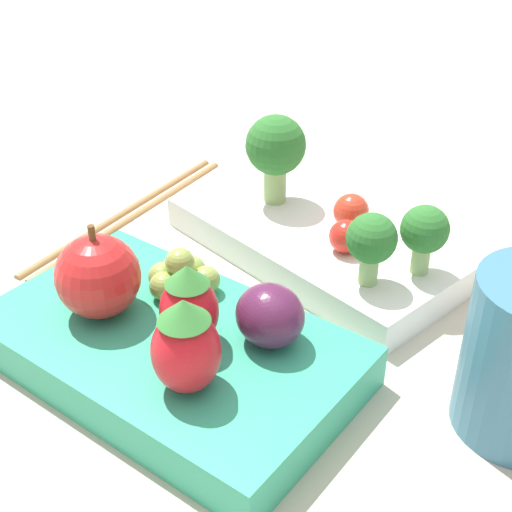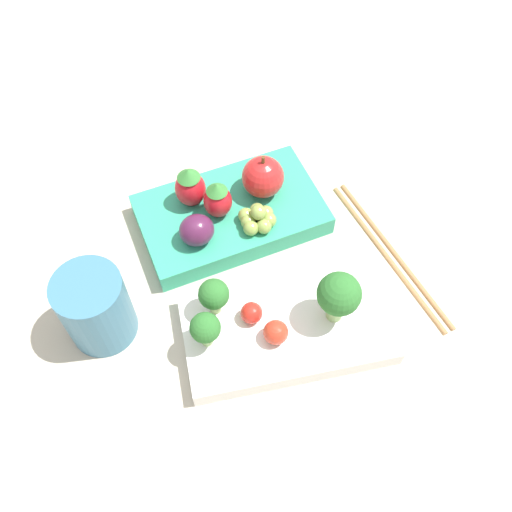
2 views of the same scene
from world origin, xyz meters
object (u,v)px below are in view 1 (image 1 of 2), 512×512
at_px(apple, 98,276).
at_px(strawberry_1, 186,346).
at_px(chopsticks_pair, 129,211).
at_px(bento_box_fruit, 170,351).
at_px(grape_cluster, 181,277).
at_px(plum, 270,316).
at_px(cherry_tomato_1, 346,236).
at_px(bento_box_savoury, 324,240).
at_px(broccoli_floret_1, 424,232).
at_px(broccoli_floret_2, 276,148).
at_px(broccoli_floret_0, 371,241).
at_px(cherry_tomato_0, 351,211).
at_px(strawberry_0, 189,306).

distance_m(apple, strawberry_1, 0.08).
xyz_separation_m(apple, chopsticks_pair, (-0.11, 0.11, -0.05)).
distance_m(bento_box_fruit, grape_cluster, 0.04).
bearing_deg(plum, cherry_tomato_1, 103.45).
xyz_separation_m(bento_box_fruit, chopsticks_pair, (-0.15, 0.10, -0.01)).
xyz_separation_m(bento_box_savoury, broccoli_floret_1, (0.08, -0.01, 0.04)).
bearing_deg(bento_box_fruit, broccoli_floret_2, 109.93).
relative_size(cherry_tomato_1, strawberry_1, 0.42).
bearing_deg(cherry_tomato_1, broccoli_floret_2, 163.31).
bearing_deg(broccoli_floret_0, broccoli_floret_2, 158.01).
height_order(broccoli_floret_1, cherry_tomato_0, broccoli_floret_1).
distance_m(cherry_tomato_0, strawberry_0, 0.16).
relative_size(broccoli_floret_0, apple, 0.84).
bearing_deg(chopsticks_pair, broccoli_floret_2, 31.96).
relative_size(cherry_tomato_0, strawberry_0, 0.51).
xyz_separation_m(bento_box_savoury, apple, (-0.03, -0.16, 0.04)).
relative_size(bento_box_savoury, cherry_tomato_1, 9.92).
distance_m(broccoli_floret_1, plum, 0.12).
distance_m(broccoli_floret_1, cherry_tomato_1, 0.05).
relative_size(cherry_tomato_0, strawberry_1, 0.47).
bearing_deg(strawberry_0, bento_box_savoury, 98.51).
xyz_separation_m(cherry_tomato_0, grape_cluster, (-0.03, -0.13, 0.00)).
xyz_separation_m(bento_box_savoury, cherry_tomato_1, (0.03, -0.02, 0.02)).
relative_size(strawberry_0, strawberry_1, 0.92).
distance_m(cherry_tomato_1, strawberry_1, 0.16).
distance_m(broccoli_floret_1, apple, 0.19).
xyz_separation_m(bento_box_savoury, bento_box_fruit, (0.01, -0.15, 0.00)).
height_order(cherry_tomato_1, grape_cluster, grape_cluster).
relative_size(broccoli_floret_2, strawberry_1, 1.25).
xyz_separation_m(bento_box_savoury, strawberry_0, (0.02, -0.15, 0.04)).
height_order(plum, chopsticks_pair, plum).
distance_m(broccoli_floret_0, cherry_tomato_1, 0.04).
bearing_deg(strawberry_0, cherry_tomato_0, 93.16).
relative_size(apple, chopsticks_pair, 0.26).
relative_size(broccoli_floret_2, cherry_tomato_0, 2.67).
bearing_deg(apple, strawberry_0, 13.85).
bearing_deg(grape_cluster, chopsticks_pair, 152.24).
distance_m(broccoli_floret_2, chopsticks_pair, 0.12).
distance_m(bento_box_fruit, broccoli_floret_2, 0.17).
xyz_separation_m(cherry_tomato_0, cherry_tomato_1, (0.01, -0.03, -0.00)).
xyz_separation_m(bento_box_savoury, strawberry_1, (0.05, -0.17, 0.04)).
bearing_deg(strawberry_1, chopsticks_pair, 147.36).
relative_size(strawberry_0, chopsticks_pair, 0.22).
height_order(bento_box_savoury, broccoli_floret_1, broccoli_floret_1).
bearing_deg(cherry_tomato_0, apple, -105.18).
bearing_deg(broccoli_floret_0, strawberry_0, -108.34).
bearing_deg(apple, bento_box_savoury, 78.38).
bearing_deg(broccoli_floret_1, bento_box_savoury, 174.77).
relative_size(broccoli_floret_2, plum, 1.73).
bearing_deg(bento_box_fruit, cherry_tomato_0, 88.05).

